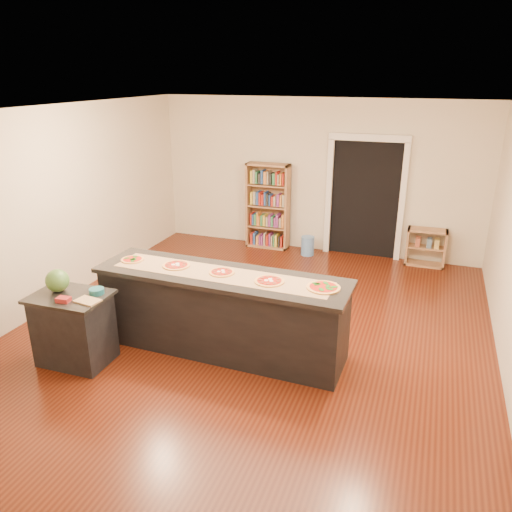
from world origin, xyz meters
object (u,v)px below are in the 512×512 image
(kitchen_island, at_px, (222,312))
(bookshelf, at_px, (268,206))
(side_counter, at_px, (74,328))
(waste_bin, at_px, (308,246))
(low_shelf, at_px, (426,247))
(watermelon, at_px, (57,281))

(kitchen_island, bearing_deg, bookshelf, 101.85)
(kitchen_island, height_order, side_counter, kitchen_island)
(side_counter, relative_size, waste_bin, 2.45)
(kitchen_island, relative_size, low_shelf, 4.58)
(kitchen_island, xyz_separation_m, watermelon, (-1.69, -0.77, 0.48))
(kitchen_island, bearing_deg, low_shelf, 61.33)
(kitchen_island, xyz_separation_m, bookshelf, (-0.70, 3.82, 0.31))
(kitchen_island, distance_m, bookshelf, 3.90)
(side_counter, xyz_separation_m, watermelon, (-0.18, 0.05, 0.55))
(bookshelf, xyz_separation_m, waste_bin, (0.85, -0.18, -0.63))
(low_shelf, xyz_separation_m, watermelon, (-3.91, -4.59, 0.65))
(watermelon, bearing_deg, bookshelf, 77.84)
(bookshelf, distance_m, watermelon, 4.70)
(side_counter, distance_m, low_shelf, 5.95)
(bookshelf, bearing_deg, kitchen_island, -79.57)
(side_counter, height_order, low_shelf, side_counter)
(bookshelf, height_order, waste_bin, bookshelf)
(low_shelf, height_order, waste_bin, low_shelf)
(side_counter, height_order, waste_bin, side_counter)
(low_shelf, relative_size, watermelon, 2.51)
(bookshelf, height_order, low_shelf, bookshelf)
(waste_bin, xyz_separation_m, watermelon, (-1.84, -4.41, 0.81))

